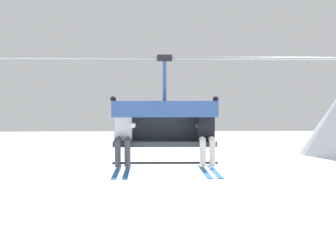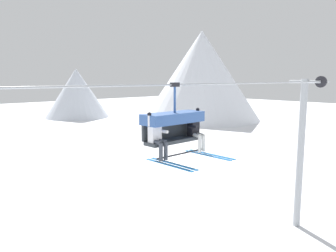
% 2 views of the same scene
% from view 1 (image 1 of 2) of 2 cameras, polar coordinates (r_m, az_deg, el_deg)
% --- Properties ---
extents(lift_cable, '(19.76, 0.05, 0.05)m').
position_cam_1_polar(lift_cable, '(9.73, 5.87, 7.49)').
color(lift_cable, '#9EA3A8').
extents(chairlift_chair, '(1.96, 0.74, 2.01)m').
position_cam_1_polar(chairlift_chair, '(9.69, -0.39, 1.06)').
color(chairlift_chair, '#33383D').
extents(skier_white, '(0.48, 1.70, 1.34)m').
position_cam_1_polar(skier_white, '(9.50, -5.02, -0.61)').
color(skier_white, silver).
extents(skier_black, '(0.48, 1.70, 1.34)m').
position_cam_1_polar(skier_black, '(9.55, 4.29, -0.59)').
color(skier_black, black).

